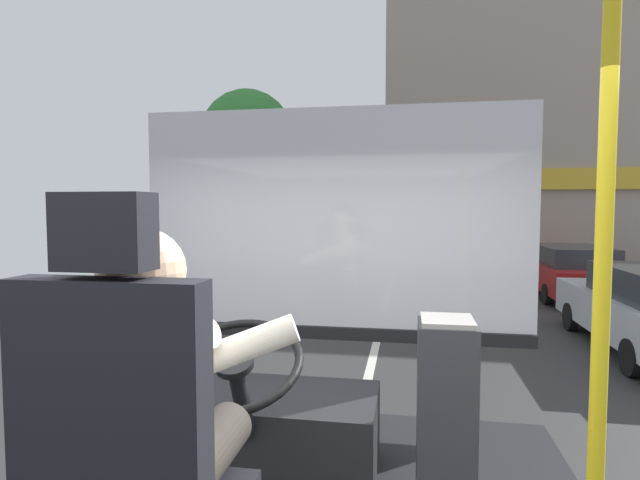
% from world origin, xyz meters
% --- Properties ---
extents(ground, '(18.00, 44.00, 0.06)m').
position_xyz_m(ground, '(0.00, 8.80, -0.02)').
color(ground, '#313131').
extents(bus_driver, '(0.75, 0.58, 0.77)m').
position_xyz_m(bus_driver, '(-0.21, -0.31, 1.60)').
color(bus_driver, '#332D28').
rests_on(bus_driver, driver_seat).
extents(steering_console, '(1.10, 0.99, 0.82)m').
position_xyz_m(steering_console, '(-0.21, 0.77, 1.05)').
color(steering_console, black).
rests_on(steering_console, bus_floor).
extents(handrail_pole, '(0.04, 0.04, 2.17)m').
position_xyz_m(handrail_pole, '(0.99, -0.14, 1.91)').
color(handrail_pole, yellow).
rests_on(handrail_pole, bus_floor).
extents(fare_box, '(0.24, 0.27, 0.86)m').
position_xyz_m(fare_box, '(0.64, 0.57, 1.25)').
color(fare_box, '#333338').
rests_on(fare_box, bus_floor).
extents(windshield_panel, '(2.50, 0.08, 1.48)m').
position_xyz_m(windshield_panel, '(0.00, 1.62, 1.87)').
color(windshield_panel, silver).
extents(street_tree, '(2.43, 2.43, 5.22)m').
position_xyz_m(street_tree, '(-3.72, 11.35, 3.95)').
color(street_tree, '#4C3828').
rests_on(street_tree, ground).
extents(shop_building, '(13.05, 6.06, 8.46)m').
position_xyz_m(shop_building, '(6.29, 16.86, 4.23)').
color(shop_building, gray).
rests_on(shop_building, ground).
extents(parked_car_red, '(1.76, 4.06, 1.22)m').
position_xyz_m(parked_car_red, '(4.31, 11.35, 0.63)').
color(parked_car_red, maroon).
rests_on(parked_car_red, ground).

